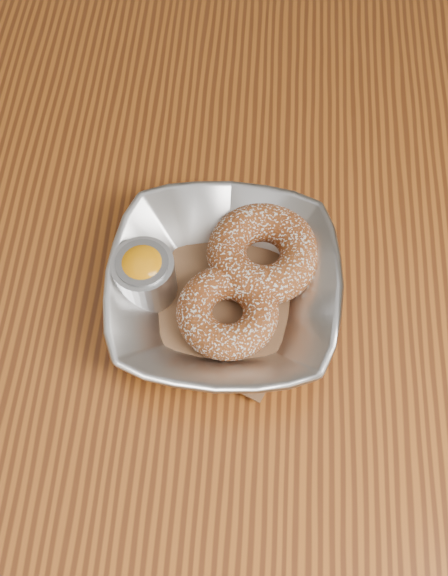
# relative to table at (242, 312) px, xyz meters

# --- Properties ---
(ground_plane) EXTENTS (4.00, 4.00, 0.00)m
(ground_plane) POSITION_rel_table_xyz_m (0.00, 0.00, -0.65)
(ground_plane) COLOR #565659
(ground_plane) RESTS_ON ground
(table) EXTENTS (1.20, 0.80, 0.75)m
(table) POSITION_rel_table_xyz_m (0.00, 0.00, 0.00)
(table) COLOR brown
(table) RESTS_ON ground_plane
(serving_bowl) EXTENTS (0.20, 0.20, 0.05)m
(serving_bowl) POSITION_rel_table_xyz_m (-0.02, -0.04, 0.12)
(serving_bowl) COLOR #B4B6BB
(serving_bowl) RESTS_ON table
(parchment) EXTENTS (0.19, 0.19, 0.00)m
(parchment) POSITION_rel_table_xyz_m (-0.02, -0.04, 0.11)
(parchment) COLOR brown
(parchment) RESTS_ON table
(donut_back) EXTENTS (0.13, 0.13, 0.04)m
(donut_back) POSITION_rel_table_xyz_m (0.02, -0.00, 0.13)
(donut_back) COLOR brown
(donut_back) RESTS_ON parchment
(donut_front) EXTENTS (0.10, 0.10, 0.03)m
(donut_front) POSITION_rel_table_xyz_m (-0.01, -0.06, 0.12)
(donut_front) COLOR brown
(donut_front) RESTS_ON parchment
(ramekin) EXTENTS (0.05, 0.05, 0.06)m
(ramekin) POSITION_rel_table_xyz_m (-0.09, -0.03, 0.13)
(ramekin) COLOR #B4B6BB
(ramekin) RESTS_ON table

